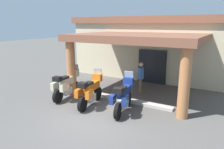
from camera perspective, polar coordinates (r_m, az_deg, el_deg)
ground_plane at (r=8.55m, az=-4.87°, el=-11.94°), size 80.00×80.00×0.00m
motel_building at (r=15.60m, az=13.88°, el=7.44°), size 12.71×10.25×4.15m
motorcycle_cream at (r=10.83m, az=-12.21°, el=-2.72°), size 0.83×2.20×1.61m
motorcycle_orange at (r=9.66m, az=-5.92°, el=-4.46°), size 0.87×2.20×1.61m
motorcycle_blue at (r=8.93m, az=3.06°, el=-5.92°), size 0.91×2.19×1.61m
pedestrian at (r=11.20m, az=7.71°, el=-0.37°), size 0.32×0.51×1.73m
curb_strip at (r=10.92m, az=-1.52°, el=-5.78°), size 6.91×0.36×0.12m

